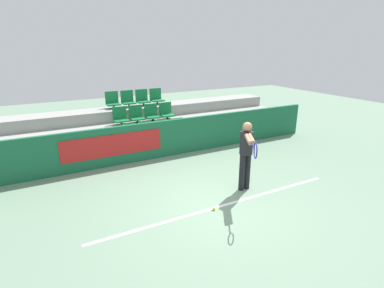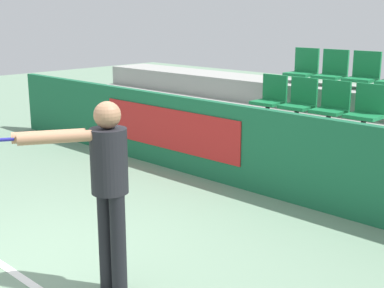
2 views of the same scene
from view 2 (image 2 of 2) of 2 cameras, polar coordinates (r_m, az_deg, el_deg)
name	(u,v)px [view 2 (image 2 of 2)]	position (r m, az deg, el deg)	size (l,w,h in m)	color
ground_plane	(32,271)	(5.30, -16.73, -12.88)	(30.00, 30.00, 0.00)	gray
court_baseline	(19,276)	(5.24, -17.99, -13.23)	(5.87, 0.08, 0.01)	white
barrier_wall	(249,149)	(7.15, 6.06, -0.50)	(11.20, 0.14, 1.13)	#19603D
bleacher_tier_front	(273,168)	(7.65, 8.65, -2.52)	(10.80, 0.92, 0.39)	#9E9E99
bleacher_tier_middle	(309,143)	(8.35, 12.37, 0.07)	(10.80, 0.92, 0.77)	#9E9E99
bleacher_tier_back	(340,122)	(9.09, 15.51, 2.25)	(10.80, 0.92, 1.16)	#9E9E99
stadium_chair_0	(234,128)	(8.13, 4.52, 1.71)	(0.46, 0.41, 0.58)	#333333
stadium_chair_1	(264,134)	(7.80, 7.65, 1.10)	(0.46, 0.41, 0.58)	#333333
stadium_chair_2	(296,140)	(7.49, 11.05, 0.44)	(0.46, 0.41, 0.58)	#333333
stadium_chair_3	(332,147)	(7.22, 14.71, -0.27)	(0.46, 0.41, 0.58)	#333333
stadium_chair_4	(271,96)	(8.78, 8.41, 5.07)	(0.46, 0.41, 0.58)	#333333
stadium_chair_5	(300,100)	(8.47, 11.45, 4.63)	(0.46, 0.41, 0.58)	#333333
stadium_chair_6	(332,104)	(8.20, 14.71, 4.14)	(0.46, 0.41, 0.58)	#333333
stadium_chair_7	(367,109)	(7.95, 18.17, 3.60)	(0.46, 0.41, 0.58)	#333333
stadium_chair_8	(303,68)	(9.49, 11.78, 7.93)	(0.46, 0.41, 0.58)	#333333
stadium_chair_9	(332,70)	(9.21, 14.70, 7.60)	(0.46, 0.41, 0.58)	#333333
stadium_chair_10	(363,73)	(8.95, 17.79, 7.22)	(0.46, 0.41, 0.58)	#333333
tennis_player	(101,179)	(4.39, -9.66, -3.75)	(0.83, 1.30, 1.66)	black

